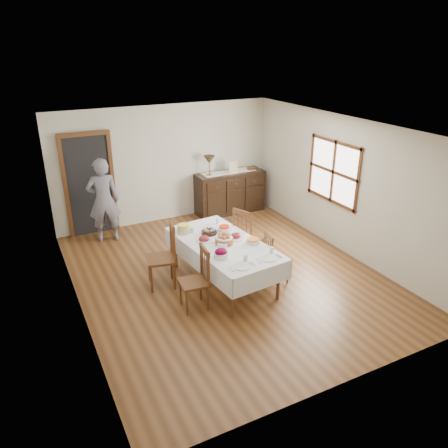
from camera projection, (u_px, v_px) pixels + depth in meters
name	position (u px, v px, depth m)	size (l,w,h in m)	color
ground	(227.00, 275.00, 7.77)	(6.00, 6.00, 0.00)	brown
room_shell	(208.00, 182.00, 7.41)	(5.02, 6.02, 2.65)	white
dining_table	(223.00, 247.00, 7.30)	(1.35, 2.30, 0.75)	white
chair_left_near	(197.00, 278.00, 6.66)	(0.45, 0.45, 1.00)	#552F17
chair_left_far	(164.00, 255.00, 7.24)	(0.56, 0.56, 1.13)	#552F17
chair_right_near	(274.00, 257.00, 7.42)	(0.43, 0.43, 0.90)	#552F17
chair_right_far	(247.00, 236.00, 7.98)	(0.59, 0.59, 1.10)	#552F17
sideboard	(230.00, 192.00, 10.42)	(1.65, 0.59, 0.99)	black
person	(103.00, 198.00, 8.77)	(0.58, 0.37, 1.87)	slate
bread_basket	(224.00, 240.00, 7.19)	(0.31, 0.31, 0.18)	brown
egg_basket	(209.00, 232.00, 7.58)	(0.27, 0.27, 0.11)	black
ham_platter_a	(204.00, 239.00, 7.31)	(0.28, 0.28, 0.11)	silver
ham_platter_b	(236.00, 236.00, 7.41)	(0.32, 0.32, 0.11)	silver
beet_bowl	(221.00, 253.00, 6.74)	(0.23, 0.23, 0.15)	silver
carrot_bowl	(224.00, 229.00, 7.69)	(0.24, 0.24, 0.09)	silver
pineapple_bowl	(184.00, 229.00, 7.61)	(0.24, 0.24, 0.15)	#C9B786
casserole_dish	(253.00, 241.00, 7.23)	(0.23, 0.23, 0.08)	silver
butter_dish	(222.00, 245.00, 7.08)	(0.15, 0.10, 0.07)	silver
setting_left	(243.00, 264.00, 6.54)	(0.43, 0.31, 0.10)	silver
setting_right	(269.00, 256.00, 6.78)	(0.43, 0.31, 0.10)	silver
glass_far_a	(192.00, 230.00, 7.62)	(0.06, 0.06, 0.09)	silver
glass_far_b	(218.00, 221.00, 7.98)	(0.06, 0.06, 0.11)	silver
runner	(229.00, 172.00, 10.24)	(1.30, 0.35, 0.01)	white
table_lamp	(209.00, 160.00, 9.86)	(0.26, 0.26, 0.46)	brown
picture_frame	(233.00, 167.00, 10.11)	(0.22, 0.08, 0.28)	beige
deco_bowl	(251.00, 168.00, 10.42)	(0.20, 0.20, 0.06)	#552F17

